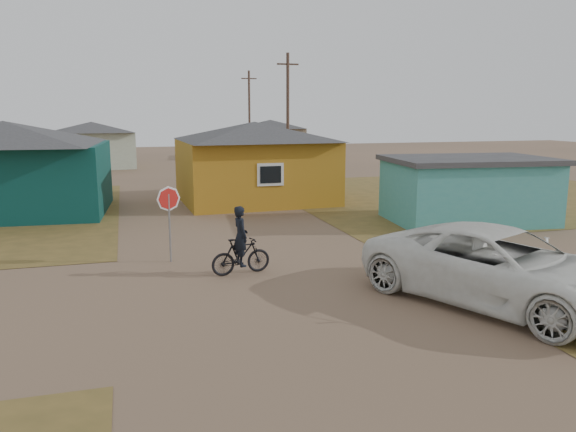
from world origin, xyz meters
name	(u,v)px	position (x,y,z in m)	size (l,w,h in m)	color
ground	(284,291)	(0.00, 0.00, 0.00)	(120.00, 120.00, 0.00)	brown
grass_ne	(469,194)	(14.00, 13.00, 0.01)	(20.00, 18.00, 0.00)	brown
house_teal	(7,167)	(-8.50, 13.50, 2.05)	(8.93, 7.08, 4.00)	#093532
house_yellow	(255,161)	(2.50, 14.00, 2.00)	(7.72, 6.76, 3.90)	#AF771A
shed_turquoise	(468,189)	(9.50, 6.50, 1.31)	(6.71, 4.93, 2.60)	teal
house_pale_west	(93,144)	(-6.00, 34.00, 1.86)	(7.04, 6.15, 3.60)	#AEB89E
house_beige_east	(271,138)	(10.00, 40.00, 1.86)	(6.95, 6.05, 3.60)	gray
house_pale_north	(10,140)	(-14.00, 46.00, 1.75)	(6.28, 5.81, 3.40)	#AEB89E
utility_pole_near	(288,115)	(6.50, 22.00, 4.14)	(1.40, 0.20, 8.00)	#4E392F
utility_pole_far	(249,114)	(7.50, 38.00, 4.14)	(1.40, 0.20, 8.00)	#4E392F
stop_sign	(169,206)	(-2.47, 3.55, 1.68)	(0.74, 0.06, 2.26)	gray
cyclist	(241,250)	(-0.72, 1.73, 0.69)	(1.72, 0.71, 1.89)	black
vehicle	(500,267)	(4.48, -2.35, 0.88)	(2.93, 6.36, 1.77)	white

